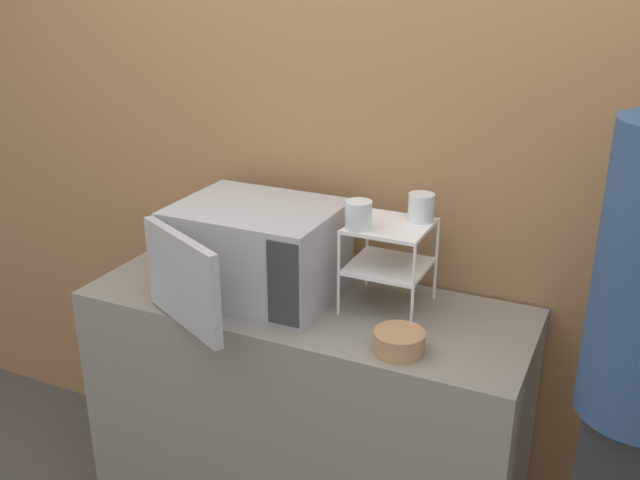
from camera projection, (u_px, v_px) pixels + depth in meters
name	position (u px, v px, depth m)	size (l,w,h in m)	color
wall_back	(344.00, 172.00, 2.52)	(8.00, 0.06, 2.60)	#9E7047
counter	(306.00, 419.00, 2.55)	(1.50, 0.57, 0.94)	gray
microwave	(254.00, 251.00, 2.38)	(0.54, 0.63, 0.31)	#ADADB2
dish_rack	(389.00, 248.00, 2.27)	(0.25, 0.25, 0.29)	white
glass_front_left	(358.00, 215.00, 2.18)	(0.08, 0.08, 0.09)	silver
glass_back_right	(421.00, 207.00, 2.25)	(0.08, 0.08, 0.09)	silver
bowl	(399.00, 342.00, 2.06)	(0.15, 0.15, 0.07)	#AD7F56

